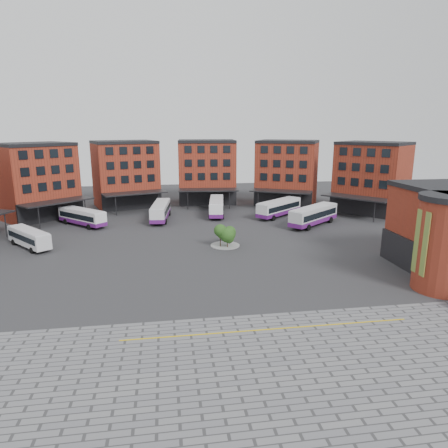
{
  "coord_description": "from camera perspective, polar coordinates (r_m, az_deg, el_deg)",
  "views": [
    {
      "loc": [
        -6.74,
        -45.25,
        17.52
      ],
      "look_at": [
        1.48,
        9.58,
        4.0
      ],
      "focal_mm": 32.0,
      "sensor_mm": 36.0,
      "label": 1
    }
  ],
  "objects": [
    {
      "name": "main_building",
      "position": [
        84.16,
        -7.17,
        6.57
      ],
      "size": [
        94.14,
        42.48,
        14.6
      ],
      "color": "maroon",
      "rests_on": "ground"
    },
    {
      "name": "bus_b",
      "position": [
        76.86,
        -19.61,
        0.99
      ],
      "size": [
        9.57,
        9.36,
        3.07
      ],
      "rotation": [
        0.0,
        0.0,
        0.8
      ],
      "color": "white",
      "rests_on": "ground"
    },
    {
      "name": "bus_e",
      "position": [
        80.51,
        7.86,
        2.32
      ],
      "size": [
        10.87,
        9.71,
        3.35
      ],
      "rotation": [
        0.0,
        0.0,
        -0.87
      ],
      "color": "white",
      "rests_on": "ground"
    },
    {
      "name": "bus_d",
      "position": [
        81.26,
        -1.08,
        2.55
      ],
      "size": [
        4.4,
        12.08,
        3.33
      ],
      "rotation": [
        0.0,
        0.0,
        -0.15
      ],
      "color": "white",
      "rests_on": "ground"
    },
    {
      "name": "bus_c",
      "position": [
        77.88,
        -9.04,
        1.88
      ],
      "size": [
        3.98,
        11.99,
        3.32
      ],
      "rotation": [
        0.0,
        0.0,
        -0.11
      ],
      "color": "silver",
      "rests_on": "ground"
    },
    {
      "name": "bus_a",
      "position": [
        65.95,
        -26.11,
        -1.66
      ],
      "size": [
        8.03,
        8.92,
        2.77
      ],
      "rotation": [
        0.0,
        0.0,
        0.7
      ],
      "color": "silver",
      "rests_on": "ground"
    },
    {
      "name": "bus_f",
      "position": [
        74.35,
        12.68,
        1.23
      ],
      "size": [
        11.45,
        9.99,
        3.49
      ],
      "rotation": [
        0.0,
        0.0,
        -0.89
      ],
      "color": "silver",
      "rests_on": "ground"
    },
    {
      "name": "ground",
      "position": [
        48.99,
        -0.05,
        -7.25
      ],
      "size": [
        160.0,
        160.0,
        0.0
      ],
      "primitive_type": "plane",
      "color": "#28282B",
      "rests_on": "ground"
    },
    {
      "name": "paving_zone",
      "position": [
        30.39,
        10.61,
        -21.74
      ],
      "size": [
        50.0,
        22.0,
        0.02
      ],
      "primitive_type": "cube",
      "color": "slate",
      "rests_on": "ground"
    },
    {
      "name": "yellow_line",
      "position": [
        36.87,
        6.46,
        -14.71
      ],
      "size": [
        26.0,
        0.15,
        0.02
      ],
      "primitive_type": "cube",
      "color": "gold",
      "rests_on": "paving_zone"
    },
    {
      "name": "tree_island",
      "position": [
        59.59,
        0.34,
        -1.52
      ],
      "size": [
        4.4,
        4.4,
        3.53
      ],
      "color": "gray",
      "rests_on": "ground"
    }
  ]
}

